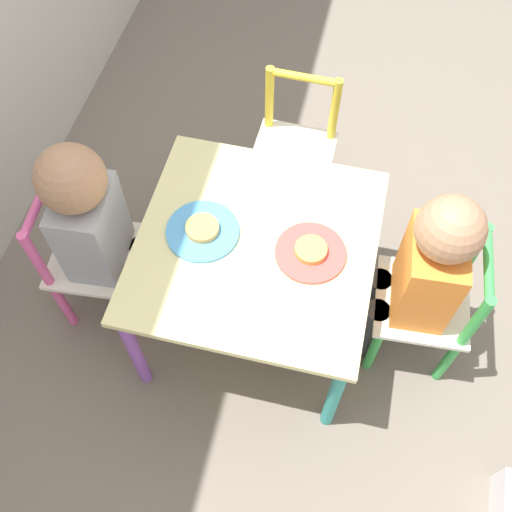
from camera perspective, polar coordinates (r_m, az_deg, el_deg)
ground_plane at (r=1.95m, az=0.00°, el=-5.75°), size 6.00×6.00×0.00m
kids_table at (r=1.61m, az=0.00°, el=0.14°), size 0.62×0.62×0.44m
chair_pink at (r=1.83m, az=-15.53°, el=-0.11°), size 0.28×0.28×0.51m
chair_green at (r=1.76m, az=16.20°, el=-4.50°), size 0.28×0.28×0.51m
chair_yellow at (r=2.01m, az=3.62°, el=9.84°), size 0.27×0.27×0.51m
child_back at (r=1.66m, az=-15.09°, el=3.02°), size 0.21×0.23×0.71m
child_front at (r=1.60m, az=15.58°, el=-1.35°), size 0.21×0.22×0.70m
plate_back at (r=1.58m, az=-5.11°, el=2.45°), size 0.19×0.19×0.03m
plate_front at (r=1.54m, az=5.22°, el=0.39°), size 0.18×0.18×0.03m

